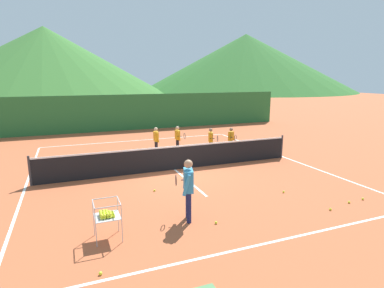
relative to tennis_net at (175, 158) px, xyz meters
The scene contains 24 objects.
ground_plane 0.50m from the tennis_net, ahead, with size 120.00×120.00×0.00m, color #B25633.
line_baseline_near 6.20m from the tennis_net, 90.00° to the right, with size 10.69×0.08×0.01m, color white.
line_baseline_far 6.43m from the tennis_net, 90.00° to the left, with size 10.69×0.08×0.01m, color white.
line_sideline_west 5.37m from the tennis_net, behind, with size 0.08×12.59×0.01m, color white.
line_sideline_east 5.37m from the tennis_net, ahead, with size 0.08×12.59×0.01m, color white.
line_service_center 0.50m from the tennis_net, ahead, with size 0.08×6.25×0.01m, color white.
tennis_net is the anchor object (origin of this frame).
instructor 4.59m from the tennis_net, 104.29° to the right, with size 0.44×0.81×1.62m.
student_0 2.74m from the tennis_net, 90.07° to the left, with size 0.25×0.52×1.32m.
student_1 3.01m from the tennis_net, 68.32° to the left, with size 0.41×0.65×1.30m.
student_2 2.92m from the tennis_net, 35.25° to the left, with size 0.42×0.69×1.29m.
student_3 3.87m from the tennis_net, 25.93° to the left, with size 0.48×0.65×1.25m.
ball_cart 5.65m from the tennis_net, 124.43° to the right, with size 0.58×0.58×0.90m.
tennis_ball_0 6.04m from the tennis_net, 62.55° to the right, with size 0.07×0.07×0.07m, color yellow.
tennis_ball_1 4.48m from the tennis_net, 57.05° to the right, with size 0.07×0.07×0.07m, color yellow.
tennis_ball_2 6.95m from the tennis_net, 120.25° to the right, with size 0.07×0.07×0.07m, color yellow.
tennis_ball_3 0.95m from the tennis_net, 75.42° to the right, with size 0.07×0.07×0.07m, color yellow.
tennis_ball_4 6.35m from the tennis_net, 54.50° to the right, with size 0.07×0.07×0.07m, color yellow.
tennis_ball_5 6.68m from the tennis_net, 50.14° to the right, with size 0.07×0.07×0.07m, color yellow.
tennis_ball_6 2.55m from the tennis_net, 123.88° to the right, with size 0.07×0.07×0.07m, color yellow.
tennis_ball_7 4.95m from the tennis_net, 96.42° to the right, with size 0.07×0.07×0.07m, color yellow.
windscreen_fence 10.27m from the tennis_net, 90.00° to the left, with size 23.52×0.08×2.47m, color #286B33.
hill_0 61.41m from the tennis_net, 96.59° to the left, with size 48.61×48.61×13.53m, color #38702D.
hill_1 72.93m from the tennis_net, 56.85° to the left, with size 53.86×53.86×14.22m, color #2D6628.
Camera 1 is at (-3.84, -11.52, 3.65)m, focal length 29.45 mm.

